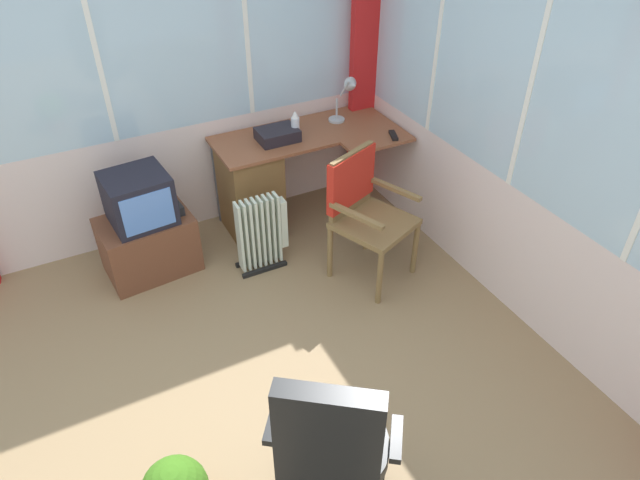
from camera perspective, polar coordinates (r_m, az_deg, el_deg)
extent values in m
cube|color=#917551|center=(3.31, -8.55, -20.62)|extent=(5.17, 5.34, 0.06)
cube|color=silver|center=(4.61, -18.66, 4.75)|extent=(4.17, 0.06, 0.87)
cube|color=silver|center=(4.14, -22.01, 18.79)|extent=(4.08, 0.06, 1.51)
cube|color=white|center=(4.14, -22.01, 18.79)|extent=(0.04, 0.07, 1.51)
cube|color=white|center=(4.36, -7.69, 21.80)|extent=(0.04, 0.07, 1.51)
cube|color=silver|center=(3.84, 21.73, -3.18)|extent=(0.06, 4.34, 0.87)
cube|color=silver|center=(3.26, 26.52, 13.09)|extent=(0.06, 4.25, 1.51)
cube|color=white|center=(3.52, 21.16, 16.03)|extent=(0.07, 0.04, 1.51)
cube|color=white|center=(4.11, 12.31, 20.41)|extent=(0.07, 0.04, 1.51)
cube|color=red|center=(4.76, 4.50, 18.30)|extent=(0.23, 0.07, 2.46)
cube|color=brown|center=(4.50, -1.57, 10.62)|extent=(1.43, 0.55, 0.02)
cube|color=brown|center=(4.40, 5.88, 9.79)|extent=(0.55, 0.21, 0.02)
cube|color=brown|center=(4.53, -7.04, 4.92)|extent=(0.40, 0.51, 0.73)
cylinder|color=#4C4C51|center=(4.43, 3.46, 4.48)|extent=(0.04, 0.04, 0.74)
cylinder|color=#4C4C51|center=(4.67, -10.25, 5.71)|extent=(0.04, 0.04, 0.74)
cylinder|color=#B2B7BC|center=(4.68, 1.67, 11.98)|extent=(0.13, 0.13, 0.02)
cylinder|color=#B2B7BC|center=(4.64, 1.69, 13.03)|extent=(0.02, 0.02, 0.17)
cylinder|color=#B2B7BC|center=(4.57, 2.48, 14.94)|extent=(0.04, 0.11, 0.15)
cone|color=#B2B7BC|center=(4.55, 3.32, 15.26)|extent=(0.11, 0.11, 0.12)
cube|color=black|center=(4.45, 7.38, 10.37)|extent=(0.09, 0.16, 0.02)
cylinder|color=white|center=(4.39, -2.49, 11.20)|extent=(0.06, 0.06, 0.16)
cone|color=white|center=(4.34, -2.52, 12.49)|extent=(0.06, 0.06, 0.06)
cube|color=black|center=(4.37, -4.30, 10.50)|extent=(0.30, 0.23, 0.09)
cylinder|color=olive|center=(3.89, 6.00, -3.84)|extent=(0.04, 0.04, 0.43)
cylinder|color=olive|center=(4.18, 9.52, -0.82)|extent=(0.04, 0.04, 0.43)
cylinder|color=olive|center=(4.09, 1.00, -1.24)|extent=(0.04, 0.04, 0.43)
cylinder|color=olive|center=(4.37, 4.70, 1.47)|extent=(0.04, 0.04, 0.43)
cube|color=olive|center=(3.98, 5.50, 1.66)|extent=(0.63, 0.63, 0.04)
cube|color=olive|center=(3.95, 3.13, 5.85)|extent=(0.41, 0.20, 0.46)
cube|color=red|center=(3.94, 3.14, 6.14)|extent=(0.45, 0.23, 0.39)
cube|color=olive|center=(3.73, 3.67, 2.44)|extent=(0.20, 0.42, 0.03)
cube|color=olive|center=(4.04, 7.50, 5.11)|extent=(0.20, 0.42, 0.03)
cylinder|color=black|center=(3.17, 6.07, -22.45)|extent=(0.05, 0.05, 0.05)
cube|color=#B7B7BF|center=(3.14, 0.76, -22.19)|extent=(0.12, 0.28, 0.02)
cylinder|color=black|center=(3.24, 0.31, -20.29)|extent=(0.05, 0.05, 0.05)
cylinder|color=#B7B7BF|center=(2.90, 1.30, -22.51)|extent=(0.05, 0.05, 0.37)
cylinder|color=black|center=(2.71, 1.37, -20.10)|extent=(0.50, 0.50, 0.09)
cube|color=black|center=(2.33, 0.83, -19.49)|extent=(0.40, 0.32, 0.57)
cube|color=black|center=(2.60, 7.66, -19.15)|extent=(0.17, 0.21, 0.04)
cube|color=black|center=(2.63, -4.71, -17.74)|extent=(0.17, 0.21, 0.04)
cube|color=brown|center=(4.34, -16.79, -0.45)|extent=(0.68, 0.50, 0.44)
cube|color=black|center=(4.11, -17.76, 4.00)|extent=(0.46, 0.44, 0.36)
cube|color=#5687DF|center=(3.95, -16.85, 2.67)|extent=(0.34, 0.04, 0.28)
cube|color=#262628|center=(4.22, -15.57, 2.96)|extent=(0.28, 0.24, 0.07)
cube|color=silver|center=(4.10, -8.06, 0.20)|extent=(0.02, 0.10, 0.57)
cube|color=silver|center=(4.11, -7.51, 0.36)|extent=(0.02, 0.10, 0.57)
cube|color=silver|center=(4.12, -6.97, 0.52)|extent=(0.02, 0.10, 0.57)
cube|color=silver|center=(4.14, -6.43, 0.68)|extent=(0.02, 0.10, 0.57)
cube|color=silver|center=(4.15, -5.89, 0.84)|extent=(0.02, 0.10, 0.57)
cube|color=silver|center=(4.16, -5.36, 1.00)|extent=(0.02, 0.10, 0.57)
cube|color=silver|center=(4.17, -4.83, 1.15)|extent=(0.02, 0.10, 0.57)
cube|color=silver|center=(4.18, -4.30, 1.31)|extent=(0.02, 0.10, 0.57)
cube|color=black|center=(4.27, -5.55, -2.96)|extent=(0.35, 0.03, 0.03)
cube|color=black|center=(4.37, -6.26, -1.91)|extent=(0.35, 0.03, 0.03)
cube|color=silver|center=(4.18, -3.82, 1.77)|extent=(0.05, 0.09, 0.40)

